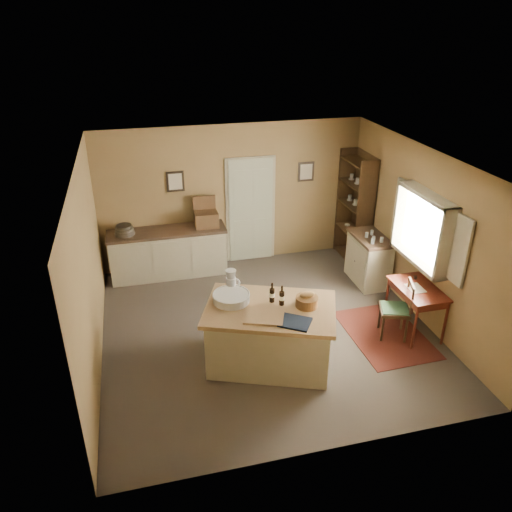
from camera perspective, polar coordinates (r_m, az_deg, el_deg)
The scene contains 16 objects.
ground at distance 7.95m, azimuth 1.18°, elevation -8.28°, with size 5.00×5.00×0.00m, color #4D443B.
wall_back at distance 9.52m, azimuth -2.73°, elevation 6.89°, with size 5.00×0.10×2.70m, color olive.
wall_front at distance 5.25m, azimuth 8.62°, elevation -11.13°, with size 5.00×0.10×2.70m, color olive.
wall_left at distance 7.09m, azimuth -18.62°, elevation -1.67°, with size 0.10×5.00×2.70m, color olive.
wall_right at distance 8.24m, azimuth 18.31°, elevation 2.34°, with size 0.10×5.00×2.70m, color olive.
ceiling at distance 6.79m, azimuth 1.39°, elevation 10.82°, with size 5.00×5.00×0.00m, color silver.
door at distance 9.66m, azimuth -0.61°, elevation 5.36°, with size 0.97×0.06×2.11m, color #B7BDA0.
framed_prints at distance 9.42m, azimuth -1.54°, elevation 9.08°, with size 2.82×0.02×0.38m.
window at distance 7.97m, azimuth 18.77°, elevation 3.03°, with size 0.25×1.99×1.12m.
work_island at distance 7.01m, azimuth 1.53°, elevation -8.82°, with size 2.04×1.70×1.20m.
sideboard at distance 9.42m, azimuth -9.94°, elevation 0.58°, with size 2.15×0.61×1.18m.
rug at distance 8.07m, azimuth 14.55°, elevation -8.62°, with size 1.10×1.60×0.01m, color #541A15.
writing_desk at distance 7.93m, azimuth 17.96°, elevation -4.07°, with size 0.58×0.94×0.82m.
desk_chair at distance 7.83m, azimuth 15.54°, elevation -5.96°, with size 0.43×0.43×0.92m, color black, non-canonical shape.
right_cabinet at distance 9.26m, azimuth 12.75°, elevation -0.33°, with size 0.53×0.95×0.99m.
shelving_unit at distance 9.88m, azimuth 11.47°, elevation 5.38°, with size 0.36×0.96×2.14m.
Camera 1 is at (-1.75, -6.30, 4.52)m, focal length 35.00 mm.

